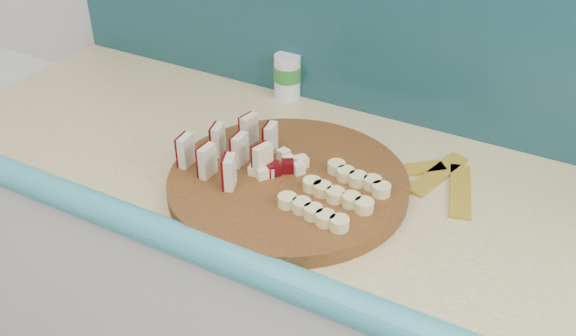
% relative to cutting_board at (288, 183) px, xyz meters
% --- Properties ---
extents(backsplash, '(2.20, 0.02, 0.50)m').
position_rel_cutting_board_xyz_m(backsplash, '(0.28, 0.37, 0.24)').
color(backsplash, teal).
rests_on(backsplash, kitchen_counter).
extents(cutting_board, '(0.53, 0.53, 0.03)m').
position_rel_cutting_board_xyz_m(cutting_board, '(0.00, 0.00, 0.00)').
color(cutting_board, '#43260E').
rests_on(cutting_board, kitchen_counter).
extents(apple_wedges, '(0.17, 0.19, 0.06)m').
position_rel_cutting_board_xyz_m(apple_wedges, '(-0.12, -0.01, 0.05)').
color(apple_wedges, beige).
rests_on(apple_wedges, cutting_board).
extents(apple_chunks, '(0.07, 0.08, 0.02)m').
position_rel_cutting_board_xyz_m(apple_chunks, '(-0.03, 0.00, 0.03)').
color(apple_chunks, '#F6EBC5').
rests_on(apple_chunks, cutting_board).
extents(banana_slices, '(0.17, 0.19, 0.02)m').
position_rel_cutting_board_xyz_m(banana_slices, '(0.11, -0.02, 0.02)').
color(banana_slices, '#EFE192').
rests_on(banana_slices, cutting_board).
extents(canister, '(0.07, 0.07, 0.11)m').
position_rel_cutting_board_xyz_m(canister, '(-0.19, 0.34, 0.04)').
color(canister, silver).
rests_on(canister, kitchen_counter).
extents(banana_peel, '(0.24, 0.21, 0.01)m').
position_rel_cutting_board_xyz_m(banana_peel, '(0.23, 0.17, -0.01)').
color(banana_peel, gold).
rests_on(banana_peel, kitchen_counter).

